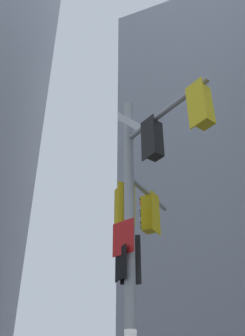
% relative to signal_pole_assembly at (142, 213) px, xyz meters
% --- Properties ---
extents(building_mid_block, '(16.10, 16.10, 35.12)m').
position_rel_signal_pole_assembly_xyz_m(building_mid_block, '(0.81, 23.41, 12.51)').
color(building_mid_block, '#9399A3').
rests_on(building_mid_block, ground).
extents(signal_pole_assembly, '(3.01, 3.83, 8.53)m').
position_rel_signal_pole_assembly_xyz_m(signal_pole_assembly, '(0.00, 0.00, 0.00)').
color(signal_pole_assembly, '#9EA0A3').
rests_on(signal_pole_assembly, ground).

